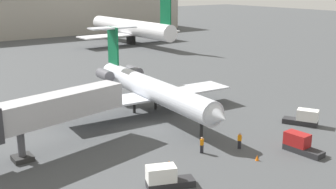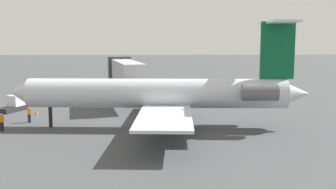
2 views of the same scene
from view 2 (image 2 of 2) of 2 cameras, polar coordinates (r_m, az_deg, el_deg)
ground_plane at (r=40.34m, az=-8.30°, el=-4.41°), size 400.00×400.00×0.10m
regional_jet at (r=38.05m, az=-0.38°, el=0.28°), size 23.67×29.02×10.18m
jet_bridge at (r=53.70m, az=-6.23°, el=3.39°), size 16.49×6.13×6.04m
ground_crew_marshaller at (r=43.34m, az=-19.37°, el=-2.70°), size 0.48×0.42×1.69m
ground_crew_loader at (r=40.20m, az=-22.85°, el=-3.67°), size 0.45×0.48×1.69m
baggage_tug_spare at (r=51.21m, az=-21.05°, el=-1.25°), size 4.23×2.77×1.90m
traffic_cone_mid at (r=47.78m, az=-18.43°, el=-2.43°), size 0.36×0.36×0.55m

